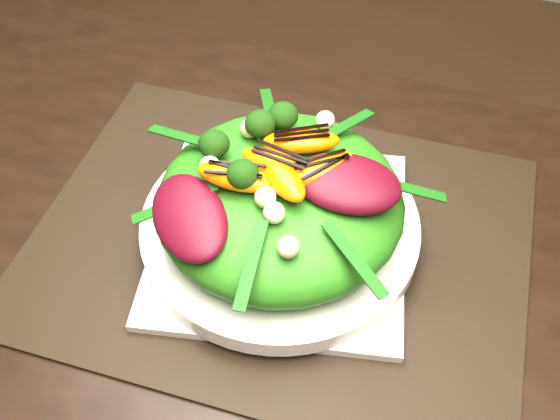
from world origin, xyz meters
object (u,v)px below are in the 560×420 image
(plate_base, at_px, (280,236))
(salad_bowl, at_px, (280,226))
(dining_table, at_px, (143,352))
(placemat, at_px, (280,240))
(lettuce_mound, at_px, (280,201))
(orange_segment, at_px, (292,141))

(plate_base, bearing_deg, salad_bowl, 0.00)
(dining_table, bearing_deg, placemat, 61.31)
(lettuce_mound, xyz_separation_m, orange_segment, (-0.00, 0.03, 0.05))
(dining_table, height_order, plate_base, dining_table)
(placemat, bearing_deg, orange_segment, 90.85)
(salad_bowl, bearing_deg, placemat, 0.00)
(placemat, bearing_deg, salad_bowl, 180.00)
(dining_table, distance_m, placemat, 0.17)
(dining_table, distance_m, lettuce_mound, 0.19)
(salad_bowl, distance_m, lettuce_mound, 0.04)
(placemat, bearing_deg, lettuce_mound, 180.00)
(dining_table, height_order, placemat, dining_table)
(salad_bowl, bearing_deg, dining_table, -118.69)
(placemat, height_order, lettuce_mound, lettuce_mound)
(dining_table, distance_m, orange_segment, 0.24)
(dining_table, xyz_separation_m, plate_base, (0.08, 0.15, 0.03))
(orange_segment, bearing_deg, lettuce_mound, -89.15)
(plate_base, distance_m, orange_segment, 0.11)
(placemat, distance_m, lettuce_mound, 0.06)
(dining_table, relative_size, salad_bowl, 5.85)
(dining_table, relative_size, plate_base, 6.48)
(placemat, relative_size, lettuce_mound, 2.08)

